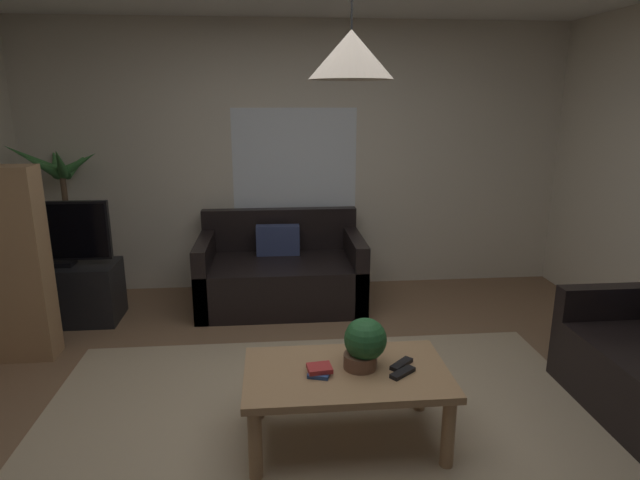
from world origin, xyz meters
name	(u,v)px	position (x,y,z in m)	size (l,w,h in m)	color
floor	(325,433)	(0.00, 0.00, -0.01)	(5.17, 5.00, 0.02)	brown
rug	(328,453)	(0.00, -0.20, 0.00)	(3.36, 2.75, 0.01)	tan
wall_back	(299,159)	(0.00, 2.53, 1.27)	(5.29, 0.06, 2.54)	beige
window_pane	(295,163)	(-0.05, 2.50, 1.24)	(1.19, 0.01, 1.03)	white
couch_under_window	(281,275)	(-0.20, 1.99, 0.27)	(1.47, 0.89, 0.82)	black
coffee_table	(346,381)	(0.11, -0.09, 0.36)	(1.09, 0.64, 0.43)	#A87F56
book_on_table_0	(319,373)	(-0.04, -0.12, 0.44)	(0.11, 0.11, 0.02)	#2D4C8C
book_on_table_1	(320,368)	(-0.04, -0.11, 0.46)	(0.13, 0.11, 0.03)	#B22D2D
remote_on_table_0	(403,373)	(0.40, -0.16, 0.44)	(0.05, 0.16, 0.02)	black
remote_on_table_1	(401,364)	(0.41, -0.06, 0.44)	(0.05, 0.16, 0.02)	black
potted_plant_on_table	(364,341)	(0.20, -0.05, 0.58)	(0.23, 0.23, 0.28)	brown
tv_stand	(64,293)	(-2.03, 1.75, 0.25)	(0.90, 0.44, 0.50)	black
tv	(55,233)	(-2.03, 1.73, 0.78)	(0.87, 0.16, 0.54)	black
potted_palm_corner	(68,232)	(-2.13, 2.25, 0.66)	(0.81, 0.72, 1.49)	#B77051
pendant_lamp	(351,55)	(0.11, -0.09, 2.03)	(0.40, 0.40, 0.63)	black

